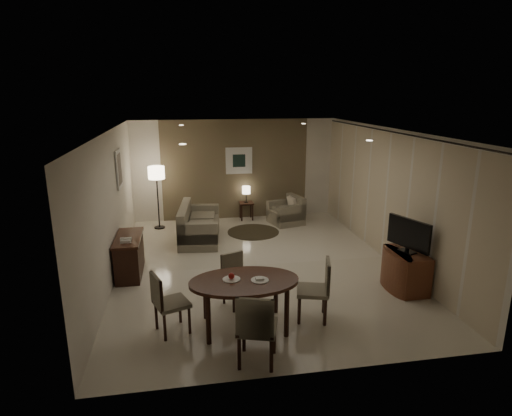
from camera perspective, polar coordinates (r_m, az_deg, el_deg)
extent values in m
cube|color=beige|center=(8.75, 0.23, -7.63)|extent=(5.50, 7.00, 0.00)
cube|color=white|center=(8.09, 0.25, 10.28)|extent=(5.50, 7.00, 0.00)
cube|color=brown|center=(11.70, -2.79, 5.13)|extent=(5.50, 0.00, 2.70)
cube|color=beige|center=(8.30, -18.79, 0.12)|extent=(0.00, 7.00, 2.70)
cube|color=beige|center=(9.19, 17.37, 1.65)|extent=(0.00, 7.00, 2.70)
cube|color=brown|center=(11.69, -2.78, 5.12)|extent=(3.96, 0.03, 2.70)
cylinder|color=black|center=(8.96, 17.62, 9.68)|extent=(0.03, 6.80, 0.03)
cube|color=silver|center=(11.63, -2.29, 6.33)|extent=(0.72, 0.03, 0.72)
cube|color=black|center=(11.62, -2.28, 6.32)|extent=(0.34, 0.01, 0.34)
cube|color=silver|center=(9.36, -17.81, 4.98)|extent=(0.03, 0.60, 0.80)
cube|color=gray|center=(9.35, -17.72, 4.98)|extent=(0.01, 0.46, 0.64)
cylinder|color=white|center=(6.18, -9.76, 8.38)|extent=(0.10, 0.10, 0.01)
cylinder|color=white|center=(6.79, 14.88, 8.70)|extent=(0.10, 0.10, 0.01)
cylinder|color=white|center=(9.76, -9.93, 10.82)|extent=(0.10, 0.10, 0.01)
cylinder|color=white|center=(10.16, 6.36, 11.11)|extent=(0.10, 0.10, 0.01)
cylinder|color=white|center=(6.31, -3.29, -9.47)|extent=(0.26, 0.26, 0.02)
cylinder|color=white|center=(6.28, 0.50, -9.60)|extent=(0.26, 0.26, 0.02)
sphere|color=maroon|center=(6.29, -3.29, -9.03)|extent=(0.09, 0.09, 0.09)
cube|color=white|center=(6.27, 0.50, -9.41)|extent=(0.12, 0.08, 0.03)
cylinder|color=#3D3322|center=(10.73, -0.37, -3.19)|extent=(1.29, 1.29, 0.01)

